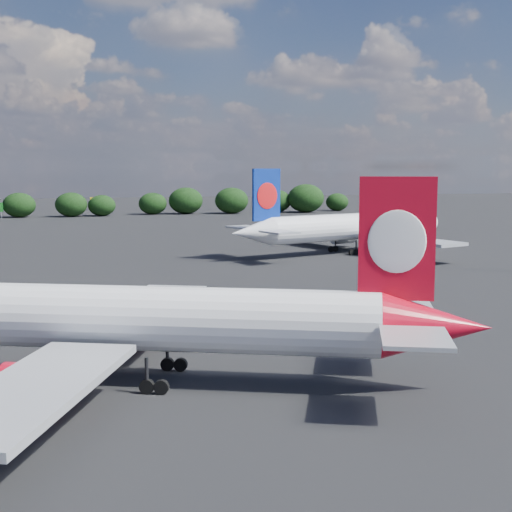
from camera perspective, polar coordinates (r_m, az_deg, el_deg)
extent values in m
plane|color=black|center=(100.55, -16.10, -1.52)|extent=(500.00, 500.00, 0.00)
cylinder|color=white|center=(49.58, -9.92, -4.90)|extent=(32.78, 16.93, 4.43)
cone|color=red|center=(47.72, 14.23, -5.48)|extent=(8.24, 6.79, 4.43)
cube|color=red|center=(46.58, 11.20, 1.36)|extent=(4.67, 2.27, 7.97)
ellipsoid|color=white|center=(46.33, 11.22, 1.13)|extent=(3.50, 1.58, 4.07)
ellipsoid|color=white|center=(46.86, 11.17, 1.20)|extent=(3.50, 1.58, 4.07)
cube|color=#ADB0B6|center=(42.73, 12.64, -6.43)|extent=(5.71, 6.43, 0.27)
cube|color=#ADB0B6|center=(52.22, 11.69, -3.93)|extent=(5.71, 6.43, 0.27)
cube|color=#ADB0B6|center=(40.15, -17.31, -10.08)|extent=(12.08, 18.56, 0.49)
cube|color=#ADB0B6|center=(61.16, -8.27, -3.92)|extent=(12.08, 18.56, 0.49)
cylinder|color=red|center=(45.04, -16.95, -9.71)|extent=(5.00, 3.90, 2.39)
cube|color=#ADB0B6|center=(44.87, -16.98, -8.95)|extent=(1.90, 0.99, 1.06)
cylinder|color=red|center=(57.78, -11.14, -5.81)|extent=(5.00, 3.90, 2.39)
cube|color=#ADB0B6|center=(57.65, -11.15, -5.21)|extent=(1.90, 0.99, 1.06)
cylinder|color=black|center=(47.37, -8.74, -9.31)|extent=(0.32, 0.32, 2.21)
cylinder|color=black|center=(47.62, -8.72, -10.28)|extent=(1.05, 0.74, 0.97)
cylinder|color=black|center=(47.36, -7.57, -10.35)|extent=(1.05, 0.74, 0.97)
cylinder|color=black|center=(52.30, -7.11, -7.70)|extent=(0.32, 0.32, 2.21)
cylinder|color=black|center=(52.52, -7.09, -8.59)|extent=(1.05, 0.74, 0.97)
cylinder|color=black|center=(52.29, -6.05, -8.64)|extent=(1.05, 0.74, 0.97)
cylinder|color=white|center=(123.22, 7.85, 2.36)|extent=(34.12, 14.90, 4.53)
sphere|color=white|center=(135.05, 13.39, 2.65)|extent=(5.70, 5.70, 4.53)
cone|color=white|center=(110.79, -0.34, 1.90)|extent=(8.28, 6.54, 4.53)
cube|color=navy|center=(111.90, 0.83, 4.92)|extent=(4.88, 1.96, 8.15)
ellipsoid|color=red|center=(111.68, 0.91, 4.83)|extent=(3.67, 1.34, 4.16)
ellipsoid|color=red|center=(112.13, 0.75, 4.84)|extent=(3.67, 1.34, 4.16)
cube|color=#ADB0B6|center=(107.63, 1.90, 1.93)|extent=(5.55, 6.42, 0.27)
cube|color=#ADB0B6|center=(115.92, -0.91, 2.31)|extent=(5.55, 6.42, 0.27)
cube|color=#ADB0B6|center=(116.01, 12.31, 1.25)|extent=(11.17, 19.04, 0.50)
cube|color=#ADB0B6|center=(133.54, 5.13, 2.14)|extent=(11.17, 19.04, 0.50)
cylinder|color=#ADB0B6|center=(120.59, 11.38, 0.93)|extent=(5.06, 3.72, 2.44)
cube|color=#ADB0B6|center=(120.53, 11.39, 1.23)|extent=(1.98, 0.87, 1.09)
cylinder|color=#ADB0B6|center=(131.28, 6.97, 1.52)|extent=(5.06, 3.72, 2.44)
cube|color=#ADB0B6|center=(131.22, 6.97, 1.79)|extent=(1.98, 0.87, 1.09)
cylinder|color=black|center=(120.30, 8.01, 0.73)|extent=(0.32, 0.32, 2.26)
cylinder|color=black|center=(120.40, 8.01, 0.32)|extent=(1.07, 0.69, 1.00)
cylinder|color=black|center=(119.75, 7.65, 0.29)|extent=(1.07, 0.69, 1.00)
cylinder|color=black|center=(124.43, 6.38, 0.96)|extent=(0.32, 0.32, 2.26)
cylinder|color=black|center=(124.52, 6.37, 0.57)|extent=(1.07, 0.69, 1.00)
cylinder|color=black|center=(123.90, 6.01, 0.54)|extent=(1.07, 0.69, 1.00)
cylinder|color=black|center=(132.74, 12.27, 1.21)|extent=(0.27, 0.27, 2.26)
cylinder|color=black|center=(132.84, 12.26, 0.82)|extent=(0.87, 0.55, 0.81)
cylinder|color=#909398|center=(216.61, -19.68, 3.12)|extent=(0.20, 0.20, 2.00)
cube|color=yellow|center=(221.92, -12.48, 4.23)|extent=(5.00, 0.30, 3.00)
cylinder|color=#909398|center=(222.07, -12.47, 3.52)|extent=(0.30, 0.30, 2.50)
ellipsoid|color=black|center=(218.70, -18.42, 3.89)|extent=(9.37, 7.93, 7.21)
ellipsoid|color=black|center=(217.21, -14.57, 4.00)|extent=(9.34, 7.90, 7.19)
ellipsoid|color=black|center=(218.31, -12.23, 3.97)|extent=(8.20, 6.94, 6.31)
ellipsoid|color=black|center=(222.96, -8.27, 4.17)|extent=(8.75, 7.40, 6.73)
ellipsoid|color=black|center=(224.19, -5.64, 4.43)|extent=(10.75, 9.09, 8.27)
ellipsoid|color=black|center=(224.66, -1.96, 4.45)|extent=(10.65, 9.01, 8.19)
ellipsoid|color=black|center=(231.35, 1.68, 4.42)|extent=(9.43, 7.98, 7.26)
ellipsoid|color=black|center=(230.95, 4.01, 4.63)|extent=(11.89, 10.06, 9.15)
ellipsoid|color=black|center=(240.31, 6.51, 4.31)|extent=(7.68, 6.50, 5.90)
ellipsoid|color=black|center=(240.40, 9.97, 4.28)|extent=(7.95, 6.73, 6.12)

